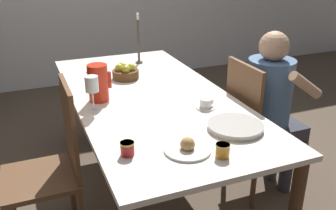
% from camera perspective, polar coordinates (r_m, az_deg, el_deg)
% --- Properties ---
extents(ground_plane, '(20.00, 20.00, 0.00)m').
position_cam_1_polar(ground_plane, '(2.81, -2.42, -12.79)').
color(ground_plane, brown).
extents(dining_table, '(0.97, 2.05, 0.75)m').
position_cam_1_polar(dining_table, '(2.48, -2.68, -0.30)').
color(dining_table, silver).
rests_on(dining_table, ground_plane).
extents(chair_person_side, '(0.42, 0.42, 0.96)m').
position_cam_1_polar(chair_person_side, '(2.63, 13.13, -3.44)').
color(chair_person_side, brown).
rests_on(chair_person_side, ground_plane).
extents(chair_opposite, '(0.42, 0.42, 0.96)m').
position_cam_1_polar(chair_opposite, '(2.26, -17.11, -8.49)').
color(chair_opposite, brown).
rests_on(chair_opposite, ground_plane).
extents(person_seated, '(0.39, 0.41, 1.16)m').
position_cam_1_polar(person_seated, '(2.58, 15.60, 0.40)').
color(person_seated, '#33333D').
rests_on(person_seated, ground_plane).
extents(red_pitcher, '(0.15, 0.12, 0.23)m').
position_cam_1_polar(red_pitcher, '(2.35, -10.60, 3.36)').
color(red_pitcher, red).
rests_on(red_pitcher, dining_table).
extents(wine_glass_water, '(0.08, 0.08, 0.22)m').
position_cam_1_polar(wine_glass_water, '(2.18, -11.53, 2.93)').
color(wine_glass_water, white).
rests_on(wine_glass_water, dining_table).
extents(teacup_near_person, '(0.12, 0.12, 0.06)m').
position_cam_1_polar(teacup_near_person, '(2.25, 5.78, 0.13)').
color(teacup_near_person, silver).
rests_on(teacup_near_person, dining_table).
extents(serving_tray, '(0.30, 0.30, 0.03)m').
position_cam_1_polar(serving_tray, '(2.01, 10.22, -3.25)').
color(serving_tray, '#B7B2A8').
rests_on(serving_tray, dining_table).
extents(bread_plate, '(0.23, 0.23, 0.07)m').
position_cam_1_polar(bread_plate, '(1.78, 2.98, -6.51)').
color(bread_plate, silver).
rests_on(bread_plate, dining_table).
extents(jam_jar_amber, '(0.07, 0.07, 0.07)m').
position_cam_1_polar(jam_jar_amber, '(1.74, 8.33, -6.78)').
color(jam_jar_amber, '#C67A1E').
rests_on(jam_jar_amber, dining_table).
extents(jam_jar_red, '(0.07, 0.07, 0.07)m').
position_cam_1_polar(jam_jar_red, '(1.75, -6.22, -6.52)').
color(jam_jar_red, '#A81E1E').
rests_on(jam_jar_red, dining_table).
extents(fruit_bowl, '(0.19, 0.19, 0.11)m').
position_cam_1_polar(fruit_bowl, '(2.75, -6.51, 4.94)').
color(fruit_bowl, brown).
rests_on(fruit_bowl, dining_table).
extents(candlestick_tall, '(0.06, 0.06, 0.41)m').
position_cam_1_polar(candlestick_tall, '(3.09, -4.52, 9.34)').
color(candlestick_tall, '#4C4238').
rests_on(candlestick_tall, dining_table).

